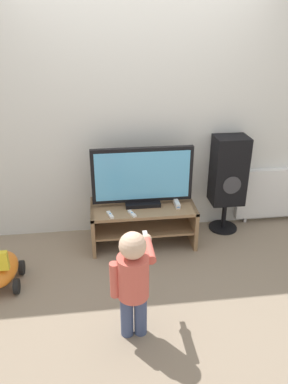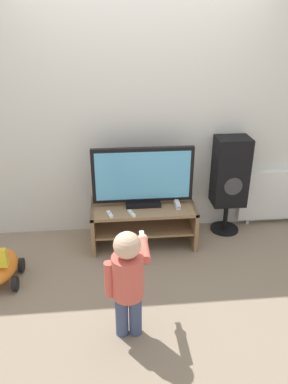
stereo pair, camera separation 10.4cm
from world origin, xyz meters
name	(u,v)px [view 2 (the right image)]	position (x,y,z in m)	size (l,w,h in m)	color
ground_plane	(145,255)	(0.00, 0.00, 0.00)	(16.00, 16.00, 0.00)	gray
wall_back	(140,111)	(0.00, 0.59, 1.30)	(10.00, 0.06, 2.60)	silver
tv_stand	(143,218)	(0.00, 0.26, 0.28)	(1.04, 0.51, 0.43)	#93704C
television	(143,177)	(0.00, 0.28, 0.72)	(0.99, 0.20, 0.60)	black
game_console	(177,204)	(0.34, 0.21, 0.45)	(0.04, 0.17, 0.05)	white
remote_primary	(110,214)	(-0.33, 0.08, 0.44)	(0.07, 0.13, 0.03)	white
remote_secondary	(132,213)	(-0.13, 0.07, 0.44)	(0.08, 0.13, 0.03)	white
child	(128,276)	(-0.22, -0.97, 0.51)	(0.33, 0.49, 0.87)	#3F4C72
speaker_tower	(230,174)	(0.92, 0.41, 0.67)	(0.34, 0.31, 1.06)	black
ride_on_toy	(0,267)	(-1.31, -0.28, 0.16)	(0.32, 0.48, 0.42)	orange
radiator	(275,195)	(1.50, 0.52, 0.35)	(0.81, 0.08, 0.63)	white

